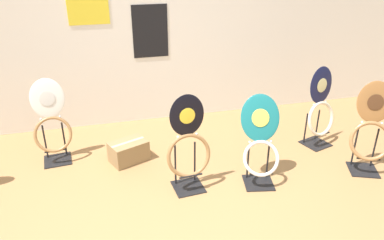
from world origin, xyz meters
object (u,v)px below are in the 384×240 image
toilet_seat_display_navy_moon (320,111)px  toilet_seat_display_white_plain (51,122)px  storage_box (129,151)px  toilet_seat_display_teal_sax (260,141)px  toilet_seat_display_jazz_black (188,146)px  toilet_seat_display_woodgrain (371,130)px

toilet_seat_display_navy_moon → toilet_seat_display_white_plain: bearing=172.3°
storage_box → toilet_seat_display_white_plain: bearing=164.0°
toilet_seat_display_teal_sax → storage_box: size_ratio=1.91×
toilet_seat_display_teal_sax → toilet_seat_display_jazz_black: bearing=176.6°
toilet_seat_display_teal_sax → toilet_seat_display_navy_moon: bearing=28.0°
toilet_seat_display_teal_sax → toilet_seat_display_navy_moon: size_ratio=0.92×
toilet_seat_display_white_plain → storage_box: bearing=-16.0°
toilet_seat_display_woodgrain → toilet_seat_display_jazz_black: toilet_seat_display_jazz_black is taller
toilet_seat_display_woodgrain → storage_box: bearing=161.4°
toilet_seat_display_woodgrain → storage_box: toilet_seat_display_woodgrain is taller
toilet_seat_display_jazz_black → toilet_seat_display_navy_moon: bearing=15.8°
toilet_seat_display_woodgrain → storage_box: (-2.33, 0.78, -0.34)m
toilet_seat_display_teal_sax → storage_box: 1.41m
toilet_seat_display_white_plain → toilet_seat_display_navy_moon: bearing=-7.7°
toilet_seat_display_jazz_black → toilet_seat_display_navy_moon: size_ratio=1.02×
toilet_seat_display_woodgrain → storage_box: size_ratio=2.09×
toilet_seat_display_teal_sax → storage_box: bearing=150.3°
toilet_seat_display_jazz_black → toilet_seat_display_teal_sax: toilet_seat_display_jazz_black is taller
toilet_seat_display_white_plain → toilet_seat_display_teal_sax: toilet_seat_display_white_plain is taller
toilet_seat_display_jazz_black → toilet_seat_display_teal_sax: 0.70m
toilet_seat_display_jazz_black → toilet_seat_display_white_plain: bearing=145.7°
toilet_seat_display_white_plain → toilet_seat_display_navy_moon: 2.93m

